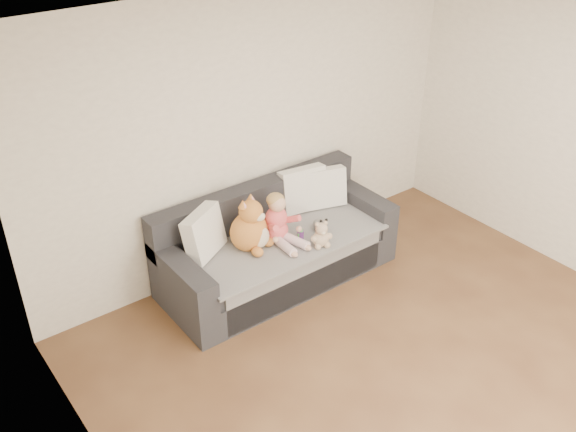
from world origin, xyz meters
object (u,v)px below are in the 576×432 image
object	(u,v)px
toddler	(279,221)
teddy_bear	(321,236)
sofa	(276,248)
sippy_cup	(301,233)
plush_cat	(250,228)

from	to	relation	value
toddler	teddy_bear	world-z (taller)	toddler
teddy_bear	sofa	bearing A→B (deg)	135.85
sofa	teddy_bear	world-z (taller)	sofa
sofa	sippy_cup	distance (m)	0.33
plush_cat	teddy_bear	world-z (taller)	plush_cat
toddler	plush_cat	world-z (taller)	plush_cat
plush_cat	teddy_bear	bearing A→B (deg)	-60.26
toddler	teddy_bear	size ratio (longest dim) A/B	1.87
sippy_cup	sofa	bearing A→B (deg)	122.23
toddler	sippy_cup	size ratio (longest dim) A/B	4.47
sofa	plush_cat	xyz separation A→B (m)	(-0.30, -0.05, 0.36)
teddy_bear	sippy_cup	size ratio (longest dim) A/B	2.39
plush_cat	teddy_bear	distance (m)	0.63
sippy_cup	plush_cat	bearing A→B (deg)	159.95
toddler	sippy_cup	distance (m)	0.24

